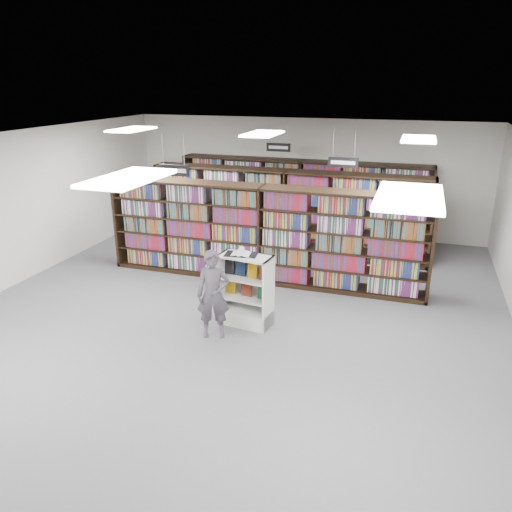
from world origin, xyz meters
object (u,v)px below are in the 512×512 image
(endcap_display, at_px, (246,300))
(open_book, at_px, (241,253))
(bookshelf_row_near, at_px, (262,234))
(shopper, at_px, (213,295))

(endcap_display, xyz_separation_m, open_book, (-0.10, 0.00, 0.89))
(endcap_display, bearing_deg, bookshelf_row_near, 107.00)
(open_book, bearing_deg, shopper, -120.66)
(open_book, distance_m, shopper, 0.89)
(endcap_display, height_order, open_book, open_book)
(open_book, height_order, shopper, shopper)
(bookshelf_row_near, distance_m, open_book, 2.10)
(bookshelf_row_near, height_order, open_book, bookshelf_row_near)
(endcap_display, distance_m, open_book, 0.90)
(endcap_display, relative_size, open_book, 2.19)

